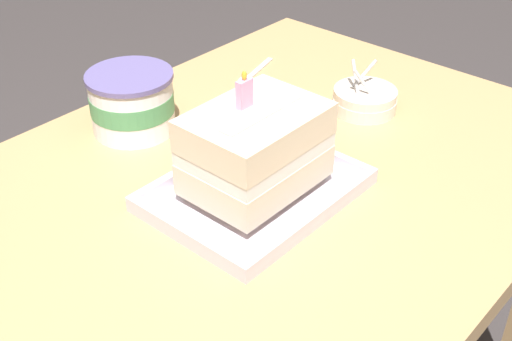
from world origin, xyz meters
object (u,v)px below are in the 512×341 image
bowl_stack (364,99)px  serving_spoon_near_tray (249,76)px  foil_tray (256,192)px  birthday_cake (255,148)px  ice_cream_tub (132,102)px

bowl_stack → serving_spoon_near_tray: bearing=99.8°
foil_tray → birthday_cake: 0.07m
foil_tray → serving_spoon_near_tray: bearing=43.2°
bowl_stack → foil_tray: bearing=-174.6°
foil_tray → ice_cream_tub: (0.01, 0.28, 0.04)m
bowl_stack → serving_spoon_near_tray: bowl_stack is taller
foil_tray → ice_cream_tub: size_ratio=2.04×
bowl_stack → ice_cream_tub: size_ratio=0.79×
ice_cream_tub → serving_spoon_near_tray: (0.27, -0.02, -0.05)m
foil_tray → serving_spoon_near_tray: 0.38m
serving_spoon_near_tray → birthday_cake: bearing=-136.8°
ice_cream_tub → serving_spoon_near_tray: bearing=-3.5°
foil_tray → serving_spoon_near_tray: size_ratio=2.20×
birthday_cake → bowl_stack: bearing=5.4°
bowl_stack → ice_cream_tub: ice_cream_tub is taller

